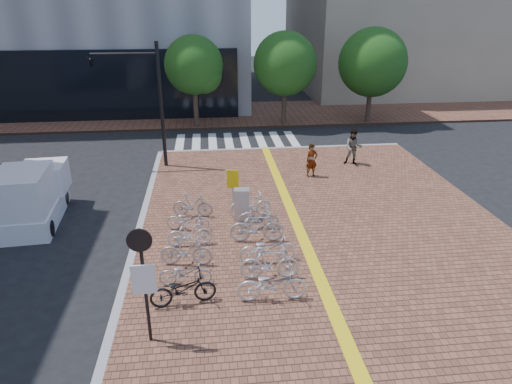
{
  "coord_description": "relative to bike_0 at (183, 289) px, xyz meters",
  "views": [
    {
      "loc": [
        -1.26,
        -13.2,
        8.11
      ],
      "look_at": [
        0.48,
        2.83,
        1.3
      ],
      "focal_mm": 32.0,
      "sensor_mm": 36.0,
      "label": 1
    }
  ],
  "objects": [
    {
      "name": "bike_9",
      "position": [
        2.45,
        3.38,
        0.09
      ],
      "size": [
        1.97,
        0.68,
        1.16
      ],
      "primitive_type": "imported",
      "rotation": [
        0.0,
        0.0,
        1.5
      ],
      "color": "#B8B8BD",
      "rests_on": "sidewalk"
    },
    {
      "name": "notice_sign",
      "position": [
        -0.78,
        -1.45,
        1.52
      ],
      "size": [
        0.59,
        0.13,
        3.19
      ],
      "color": "black",
      "rests_on": "sidewalk"
    },
    {
      "name": "kerb_north",
      "position": [
        5.14,
        14.34,
        -0.56
      ],
      "size": [
        14.0,
        0.25,
        0.15
      ],
      "primitive_type": "cube",
      "color": "gray",
      "rests_on": "ground"
    },
    {
      "name": "bike_2",
      "position": [
        0.02,
        2.07,
        0.03
      ],
      "size": [
        1.77,
        0.71,
        1.03
      ],
      "primitive_type": "imported",
      "rotation": [
        0.0,
        0.0,
        1.43
      ],
      "color": "#B1B1B6",
      "rests_on": "sidewalk"
    },
    {
      "name": "ground",
      "position": [
        2.14,
        2.34,
        -0.64
      ],
      "size": [
        120.0,
        120.0,
        0.0
      ],
      "primitive_type": "plane",
      "color": "black",
      "rests_on": "ground"
    },
    {
      "name": "sidewalk",
      "position": [
        5.14,
        -2.66,
        -0.56
      ],
      "size": [
        14.0,
        34.0,
        0.15
      ],
      "primitive_type": "cube",
      "color": "brown",
      "rests_on": "ground"
    },
    {
      "name": "bike_5",
      "position": [
        0.15,
        5.7,
        -0.01
      ],
      "size": [
        1.67,
        0.77,
        0.97
      ],
      "primitive_type": "imported",
      "rotation": [
        0.0,
        0.0,
        1.37
      ],
      "color": "#A2A2A7",
      "rests_on": "sidewalk"
    },
    {
      "name": "bike_6",
      "position": [
        2.51,
        -0.08,
        0.04
      ],
      "size": [
        2.02,
        0.75,
        1.05
      ],
      "primitive_type": "imported",
      "rotation": [
        0.0,
        0.0,
        1.55
      ],
      "color": "silver",
      "rests_on": "sidewalk"
    },
    {
      "name": "bike_4",
      "position": [
        -0.0,
        4.53,
        -0.06
      ],
      "size": [
        1.7,
        0.83,
        0.85
      ],
      "primitive_type": "imported",
      "rotation": [
        0.0,
        0.0,
        1.4
      ],
      "color": "#B9B9BE",
      "rests_on": "sidewalk"
    },
    {
      "name": "bike_0",
      "position": [
        0.0,
        0.0,
        0.0
      ],
      "size": [
        1.94,
        0.94,
        0.98
      ],
      "primitive_type": "imported",
      "rotation": [
        0.0,
        0.0,
        1.73
      ],
      "color": "black",
      "rests_on": "sidewalk"
    },
    {
      "name": "street_trees",
      "position": [
        7.18,
        19.8,
        3.46
      ],
      "size": [
        16.2,
        4.6,
        6.35
      ],
      "color": "#38281E",
      "rests_on": "far_sidewalk"
    },
    {
      "name": "bike_11",
      "position": [
        2.43,
        5.42,
        0.03
      ],
      "size": [
        1.78,
        0.69,
        1.04
      ],
      "primitive_type": "imported",
      "rotation": [
        0.0,
        0.0,
        1.69
      ],
      "color": "silver",
      "rests_on": "sidewalk"
    },
    {
      "name": "kerb_west",
      "position": [
        -1.86,
        -2.66,
        -0.56
      ],
      "size": [
        0.25,
        34.0,
        0.15
      ],
      "primitive_type": "cube",
      "color": "gray",
      "rests_on": "ground"
    },
    {
      "name": "bike_1",
      "position": [
        0.03,
        0.94,
        -0.07
      ],
      "size": [
        1.61,
        0.6,
        0.84
      ],
      "primitive_type": "imported",
      "rotation": [
        0.0,
        0.0,
        1.54
      ],
      "color": "#A9A9AD",
      "rests_on": "sidewalk"
    },
    {
      "name": "bike_10",
      "position": [
        2.61,
        4.35,
        -0.02
      ],
      "size": [
        1.63,
        0.71,
        0.95
      ],
      "primitive_type": "imported",
      "rotation": [
        0.0,
        0.0,
        1.4
      ],
      "color": "#ADADB2",
      "rests_on": "sidewalk"
    },
    {
      "name": "tactile_strip",
      "position": [
        4.14,
        -2.66,
        -0.48
      ],
      "size": [
        0.4,
        34.0,
        0.01
      ],
      "primitive_type": "cube",
      "color": "yellow",
      "rests_on": "sidewalk"
    },
    {
      "name": "yellow_sign",
      "position": [
        1.78,
        6.11,
        0.72
      ],
      "size": [
        0.47,
        0.15,
        1.74
      ],
      "color": "#B7B7BC",
      "rests_on": "sidewalk"
    },
    {
      "name": "traffic_light_pole",
      "position": [
        -2.79,
        11.95,
        3.77
      ],
      "size": [
        3.32,
        1.28,
        6.18
      ],
      "color": "black",
      "rests_on": "sidewalk"
    },
    {
      "name": "bike_8",
      "position": [
        2.65,
        1.98,
        0.01
      ],
      "size": [
        1.93,
        0.78,
        0.99
      ],
      "primitive_type": "imported",
      "rotation": [
        0.0,
        0.0,
        1.63
      ],
      "color": "silver",
      "rests_on": "sidewalk"
    },
    {
      "name": "crosswalk",
      "position": [
        2.64,
        16.34,
        -0.63
      ],
      "size": [
        7.5,
        4.0,
        0.01
      ],
      "color": "silver",
      "rests_on": "ground"
    },
    {
      "name": "bike_3",
      "position": [
        0.1,
        3.35,
        -0.01
      ],
      "size": [
        1.62,
        0.57,
        0.96
      ],
      "primitive_type": "imported",
      "rotation": [
        0.0,
        0.0,
        1.65
      ],
      "color": "silver",
      "rests_on": "sidewalk"
    },
    {
      "name": "box_truck",
      "position": [
        -5.96,
        6.16,
        0.46
      ],
      "size": [
        2.06,
        4.16,
        2.34
      ],
      "color": "silver",
      "rests_on": "ground"
    },
    {
      "name": "utility_box",
      "position": [
        2.06,
        5.2,
        0.15
      ],
      "size": [
        0.63,
        0.49,
        1.27
      ],
      "primitive_type": "cube",
      "rotation": [
        0.0,
        0.0,
        -0.13
      ],
      "color": "#B9BABE",
      "rests_on": "sidewalk"
    },
    {
      "name": "pedestrian_a",
      "position": [
        5.8,
        9.57,
        0.32
      ],
      "size": [
        0.66,
        0.5,
        1.62
      ],
      "primitive_type": "imported",
      "rotation": [
        0.0,
        0.0,
        0.21
      ],
      "color": "gray",
      "rests_on": "sidewalk"
    },
    {
      "name": "far_sidewalk",
      "position": [
        2.14,
        23.34,
        -0.56
      ],
      "size": [
        70.0,
        8.0,
        0.15
      ],
      "primitive_type": "cube",
      "color": "brown",
      "rests_on": "ground"
    },
    {
      "name": "pedestrian_b",
      "position": [
        8.32,
        11.06,
        0.44
      ],
      "size": [
        1.09,
        0.98,
        1.85
      ],
      "primitive_type": "imported",
      "rotation": [
        0.0,
        0.0,
        -0.37
      ],
      "color": "#484C5B",
      "rests_on": "sidewalk"
    },
    {
      "name": "bike_7",
      "position": [
        2.59,
        1.0,
        0.06
      ],
      "size": [
        1.87,
        0.62,
        1.11
      ],
      "primitive_type": "imported",
      "rotation": [
        0.0,
        0.0,
        1.51
      ],
      "color": "silver",
      "rests_on": "sidewalk"
    }
  ]
}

